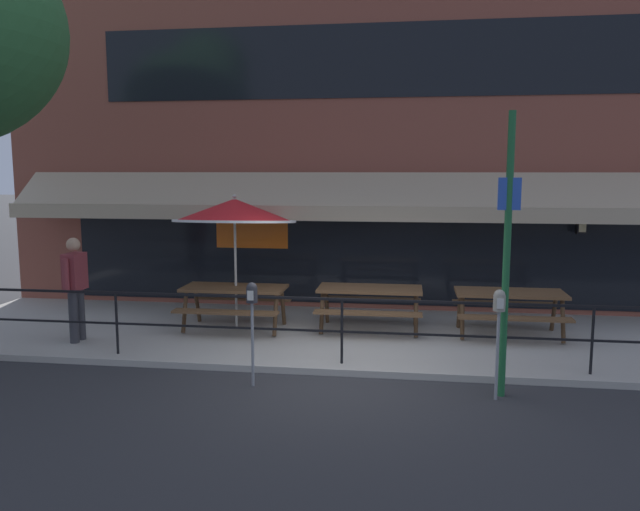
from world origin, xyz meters
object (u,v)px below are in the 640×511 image
object	(u,v)px
street_sign_pole	(507,253)
picnic_table_right	(510,301)
picnic_table_left	(234,296)
pedestrian_walking	(75,284)
parking_meter_far	(499,311)
patio_umbrella_left	(235,211)
parking_meter_near	(252,303)
picnic_table_centre	(370,296)

from	to	relation	value
street_sign_pole	picnic_table_right	bearing A→B (deg)	79.57
picnic_table_left	picnic_table_right	xyz separation A→B (m)	(4.72, 0.23, 0.00)
pedestrian_walking	parking_meter_far	size ratio (longest dim) A/B	1.20
picnic_table_left	picnic_table_right	world-z (taller)	same
picnic_table_right	pedestrian_walking	xyz separation A→B (m)	(-7.07, -1.33, 0.35)
patio_umbrella_left	parking_meter_near	xyz separation A→B (m)	(0.96, -2.64, -1.03)
pedestrian_walking	parking_meter_near	size ratio (longest dim) A/B	1.20
parking_meter_far	picnic_table_left	bearing A→B (deg)	147.99
pedestrian_walking	street_sign_pole	xyz separation A→B (m)	(6.58, -1.34, 0.81)
picnic_table_left	picnic_table_centre	distance (m)	2.37
parking_meter_near	parking_meter_far	bearing A→B (deg)	-0.99
picnic_table_centre	parking_meter_near	xyz separation A→B (m)	(-1.40, -2.79, 0.44)
patio_umbrella_left	pedestrian_walking	size ratio (longest dim) A/B	1.39
picnic_table_left	patio_umbrella_left	size ratio (longest dim) A/B	0.76
parking_meter_near	parking_meter_far	xyz separation A→B (m)	(3.18, -0.06, 0.00)
parking_meter_near	patio_umbrella_left	bearing A→B (deg)	110.08
picnic_table_centre	patio_umbrella_left	bearing A→B (deg)	-176.17
picnic_table_right	parking_meter_far	xyz separation A→B (m)	(-0.58, -2.82, 0.44)
patio_umbrella_left	street_sign_pole	bearing A→B (deg)	-31.01
street_sign_pole	parking_meter_far	bearing A→B (deg)	-120.77
picnic_table_centre	picnic_table_right	xyz separation A→B (m)	(2.36, -0.03, 0.00)
pedestrian_walking	street_sign_pole	size ratio (longest dim) A/B	0.47
picnic_table_centre	picnic_table_left	bearing A→B (deg)	-173.71
patio_umbrella_left	pedestrian_walking	bearing A→B (deg)	-152.97
picnic_table_centre	parking_meter_far	world-z (taller)	parking_meter_far
picnic_table_left	parking_meter_near	xyz separation A→B (m)	(0.96, -2.53, 0.44)
picnic_table_right	pedestrian_walking	distance (m)	7.20
picnic_table_left	picnic_table_right	size ratio (longest dim) A/B	1.00
patio_umbrella_left	pedestrian_walking	xyz separation A→B (m)	(-2.35, -1.20, -1.12)
parking_meter_near	picnic_table_right	bearing A→B (deg)	36.34
picnic_table_centre	street_sign_pole	world-z (taller)	street_sign_pole
picnic_table_left	pedestrian_walking	bearing A→B (deg)	-154.98
picnic_table_left	parking_meter_far	world-z (taller)	parking_meter_far
picnic_table_left	street_sign_pole	world-z (taller)	street_sign_pole
parking_meter_far	parking_meter_near	bearing A→B (deg)	179.01
picnic_table_right	patio_umbrella_left	world-z (taller)	patio_umbrella_left
picnic_table_right	parking_meter_near	size ratio (longest dim) A/B	1.27
picnic_table_left	picnic_table_centre	world-z (taller)	same
picnic_table_right	patio_umbrella_left	xyz separation A→B (m)	(-4.72, -0.13, 1.47)
picnic_table_right	parking_meter_near	distance (m)	4.68
picnic_table_right	parking_meter_far	size ratio (longest dim) A/B	1.27
picnic_table_left	parking_meter_far	size ratio (longest dim) A/B	1.27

